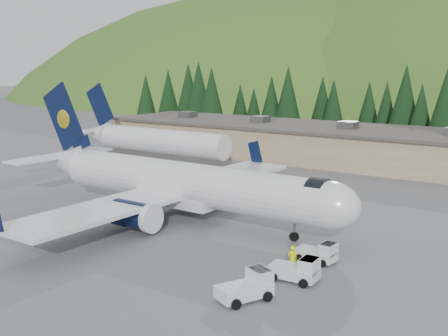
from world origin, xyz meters
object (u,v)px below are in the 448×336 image
Objects in this scene: second_airliner at (148,139)px; baggage_tug_c at (249,286)px; baggage_tug_a at (298,270)px; baggage_tug_b at (319,253)px; terminal_building at (316,142)px; airliner at (178,183)px; ramp_worker at (292,259)px.

baggage_tug_c is (39.30, -34.06, -2.51)m from second_airliner.
baggage_tug_a is at bearing 9.61° from baggage_tug_c.
baggage_tug_a is at bearing -36.30° from second_airliner.
baggage_tug_b is 0.04× the size of terminal_building.
terminal_building reaches higher than baggage_tug_b.
airliner is at bearing 77.00° from baggage_tug_c.
baggage_tug_a is at bearing -24.23° from airliner.
terminal_building is 48.53m from ramp_worker.
terminal_building is at bearing 46.14° from baggage_tug_c.
second_airliner is at bearing 139.75° from baggage_tug_a.
terminal_building is at bearing 110.27° from baggage_tug_a.
airliner reaches higher than ramp_worker.
baggage_tug_c reaches higher than baggage_tug_a.
second_airliner is 9.13× the size of baggage_tug_b.
baggage_tug_c is 0.05× the size of terminal_building.
second_airliner is (-23.83, 21.99, 0.00)m from airliner.
terminal_building is 36.94× the size of ramp_worker.
airliner reaches higher than second_airliner.
ramp_worker is (39.36, -28.43, -2.36)m from second_airliner.
baggage_tug_a is at bearing -65.78° from terminal_building.
ramp_worker reaches higher than baggage_tug_a.
baggage_tug_a is 50.19m from terminal_building.
airliner is 32.42m from second_airliner.
baggage_tug_a is 1.74m from ramp_worker.
baggage_tug_a is at bearing -80.94° from baggage_tug_b.
ramp_worker is at bearing 126.81° from baggage_tug_a.
second_airliner is 48.61m from ramp_worker.
second_airliner reaches higher than terminal_building.
second_airliner is at bearing -76.63° from ramp_worker.
baggage_tug_b is at bearing -144.28° from ramp_worker.
baggage_tug_c reaches higher than baggage_tug_b.
baggage_tug_b is (-0.43, 4.23, -0.08)m from baggage_tug_a.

